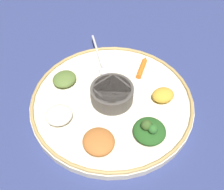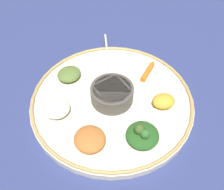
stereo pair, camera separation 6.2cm
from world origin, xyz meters
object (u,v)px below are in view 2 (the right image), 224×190
object	(u,v)px
greens_pile	(142,135)
carrot_near_spoon	(148,71)
spoon	(108,60)
center_bowl	(112,93)

from	to	relation	value
greens_pile	carrot_near_spoon	xyz separation A→B (m)	(-0.07, -0.19, -0.01)
spoon	carrot_near_spoon	bearing A→B (deg)	146.29
spoon	greens_pile	world-z (taller)	greens_pile
spoon	center_bowl	bearing A→B (deg)	83.82
center_bowl	greens_pile	size ratio (longest dim) A/B	1.09
center_bowl	greens_pile	world-z (taller)	greens_pile
center_bowl	spoon	size ratio (longest dim) A/B	0.58
carrot_near_spoon	greens_pile	bearing A→B (deg)	70.27
center_bowl	carrot_near_spoon	bearing A→B (deg)	-146.70
center_bowl	greens_pile	bearing A→B (deg)	109.30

